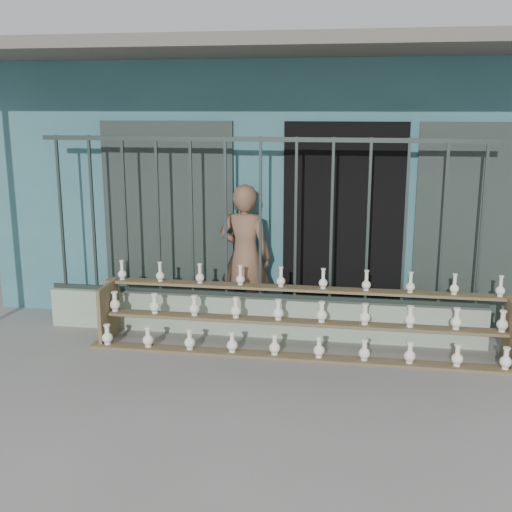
# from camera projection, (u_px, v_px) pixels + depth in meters

# --- Properties ---
(ground) EXTENTS (60.00, 60.00, 0.00)m
(ground) POSITION_uv_depth(u_px,v_px,m) (239.00, 381.00, 6.14)
(ground) COLOR slate
(workshop_building) EXTENTS (7.40, 6.60, 3.21)m
(workshop_building) POSITION_uv_depth(u_px,v_px,m) (290.00, 169.00, 9.83)
(workshop_building) COLOR #34666E
(workshop_building) RESTS_ON ground
(parapet_wall) EXTENTS (5.00, 0.20, 0.45)m
(parapet_wall) POSITION_uv_depth(u_px,v_px,m) (260.00, 316.00, 7.34)
(parapet_wall) COLOR #94A78F
(parapet_wall) RESTS_ON ground
(security_fence) EXTENTS (5.00, 0.04, 1.80)m
(security_fence) POSITION_uv_depth(u_px,v_px,m) (260.00, 219.00, 7.08)
(security_fence) COLOR #283330
(security_fence) RESTS_ON parapet_wall
(shelf_rack) EXTENTS (4.50, 0.68, 0.85)m
(shelf_rack) POSITION_uv_depth(u_px,v_px,m) (299.00, 319.00, 6.83)
(shelf_rack) COLOR brown
(shelf_rack) RESTS_ON ground
(elderly_woman) EXTENTS (0.68, 0.51, 1.71)m
(elderly_woman) POSITION_uv_depth(u_px,v_px,m) (245.00, 257.00, 7.48)
(elderly_woman) COLOR brown
(elderly_woman) RESTS_ON ground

